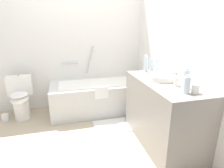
# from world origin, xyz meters

# --- Properties ---
(ground_plane) EXTENTS (3.81, 3.81, 0.00)m
(ground_plane) POSITION_xyz_m (0.00, 0.00, 0.00)
(ground_plane) COLOR #C1AD8E
(wall_back_tiled) EXTENTS (3.21, 0.10, 2.30)m
(wall_back_tiled) POSITION_xyz_m (0.00, 1.32, 1.15)
(wall_back_tiled) COLOR white
(wall_back_tiled) RESTS_ON ground_plane
(wall_right_mirror) EXTENTS (0.10, 2.95, 2.30)m
(wall_right_mirror) POSITION_xyz_m (1.46, 0.00, 1.15)
(wall_right_mirror) COLOR white
(wall_right_mirror) RESTS_ON ground_plane
(bathtub) EXTENTS (1.69, 0.77, 1.17)m
(bathtub) POSITION_xyz_m (0.47, 0.89, 0.29)
(bathtub) COLOR silver
(bathtub) RESTS_ON ground_plane
(toilet) EXTENTS (0.41, 0.52, 0.72)m
(toilet) POSITION_xyz_m (-0.86, 0.94, 0.37)
(toilet) COLOR white
(toilet) RESTS_ON ground_plane
(vanity_counter) EXTENTS (0.59, 1.25, 0.86)m
(vanity_counter) POSITION_xyz_m (1.11, -0.27, 0.43)
(vanity_counter) COLOR gray
(vanity_counter) RESTS_ON ground_plane
(sink_basin) EXTENTS (0.34, 0.34, 0.07)m
(sink_basin) POSITION_xyz_m (1.09, -0.21, 0.89)
(sink_basin) COLOR white
(sink_basin) RESTS_ON vanity_counter
(sink_faucet) EXTENTS (0.12, 0.15, 0.09)m
(sink_faucet) POSITION_xyz_m (1.29, -0.21, 0.90)
(sink_faucet) COLOR silver
(sink_faucet) RESTS_ON vanity_counter
(water_bottle_0) EXTENTS (0.06, 0.06, 0.23)m
(water_bottle_0) POSITION_xyz_m (1.11, 0.14, 0.97)
(water_bottle_0) COLOR silver
(water_bottle_0) RESTS_ON vanity_counter
(water_bottle_1) EXTENTS (0.07, 0.07, 0.23)m
(water_bottle_1) POSITION_xyz_m (1.16, -0.58, 0.97)
(water_bottle_1) COLOR silver
(water_bottle_1) RESTS_ON vanity_counter
(water_bottle_2) EXTENTS (0.07, 0.07, 0.26)m
(water_bottle_2) POSITION_xyz_m (1.16, 0.04, 0.98)
(water_bottle_2) COLOR silver
(water_bottle_2) RESTS_ON vanity_counter
(water_bottle_3) EXTENTS (0.07, 0.07, 0.19)m
(water_bottle_3) POSITION_xyz_m (1.08, -0.71, 0.95)
(water_bottle_3) COLOR silver
(water_bottle_3) RESTS_ON vanity_counter
(water_bottle_4) EXTENTS (0.06, 0.06, 0.25)m
(water_bottle_4) POSITION_xyz_m (1.08, 0.25, 0.98)
(water_bottle_4) COLOR silver
(water_bottle_4) RESTS_ON vanity_counter
(drinking_glass_0) EXTENTS (0.08, 0.08, 0.09)m
(drinking_glass_0) POSITION_xyz_m (1.17, -0.73, 0.90)
(drinking_glass_0) COLOR white
(drinking_glass_0) RESTS_ON vanity_counter
(drinking_glass_1) EXTENTS (0.07, 0.07, 0.10)m
(drinking_glass_1) POSITION_xyz_m (1.13, -0.47, 0.91)
(drinking_glass_1) COLOR white
(drinking_glass_1) RESTS_ON vanity_counter
(bath_mat) EXTENTS (0.61, 0.43, 0.01)m
(bath_mat) POSITION_xyz_m (0.58, 0.25, 0.01)
(bath_mat) COLOR white
(bath_mat) RESTS_ON ground_plane
(toilet_paper_roll) EXTENTS (0.11, 0.11, 0.12)m
(toilet_paper_roll) POSITION_xyz_m (-1.12, 0.88, 0.06)
(toilet_paper_roll) COLOR white
(toilet_paper_roll) RESTS_ON ground_plane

